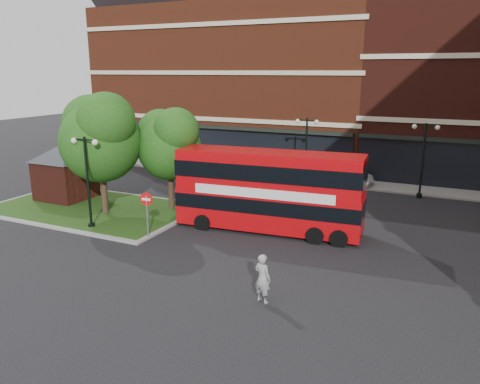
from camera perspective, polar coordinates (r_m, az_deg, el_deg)
The scene contains 15 objects.
ground at distance 23.25m, azimuth -7.83°, elevation -6.48°, with size 120.00×120.00×0.00m, color black.
pavement_far at distance 37.54m, azimuth 5.91°, elevation 1.84°, with size 44.00×3.00×0.12m, color slate.
terrace_far_left at distance 46.62m, azimuth -0.25°, elevation 13.00°, with size 26.00×12.00×14.00m, color maroon.
traffic_island at distance 30.21m, azimuth -17.57°, elevation -1.93°, with size 12.60×7.60×0.15m.
kiosk at distance 32.44m, azimuth -20.61°, elevation 3.02°, with size 6.51×6.51×3.60m.
tree_island_west at distance 28.02m, azimuth -16.76°, elevation 6.79°, with size 5.40×4.71×7.21m.
tree_island_east at distance 28.20m, azimuth -8.69°, elevation 6.15°, with size 4.46×3.90×6.29m.
lamp_island at distance 25.90m, azimuth -18.10°, elevation 1.65°, with size 1.72×0.36×5.00m.
lamp_far_left at distance 34.54m, azimuth 8.06°, elevation 5.33°, with size 1.72×0.36×5.00m.
lamp_far_right at distance 33.13m, azimuth 21.42°, elevation 4.07°, with size 1.72×0.36×5.00m.
bus at distance 24.48m, azimuth 3.50°, elevation 0.74°, with size 9.95×3.07×3.74m.
woman at distance 17.41m, azimuth 2.76°, elevation -10.46°, with size 0.68×0.45×1.88m, color gray.
car_silver at distance 36.11m, azimuth 2.52°, elevation 2.55°, with size 1.83×4.55×1.55m, color silver.
car_white at distance 35.74m, azimuth 12.44°, elevation 2.00°, with size 1.51×4.34×1.43m, color silver.
no_entry_sign at distance 23.87m, azimuth -11.30°, elevation -1.69°, with size 0.67×0.13×2.42m.
Camera 1 is at (11.97, -18.11, 8.31)m, focal length 35.00 mm.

